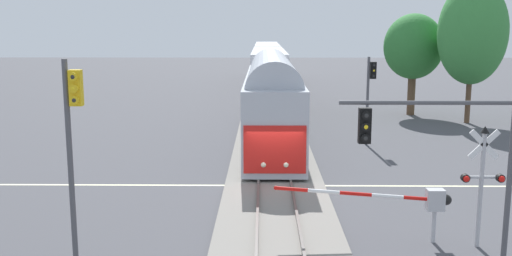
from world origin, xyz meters
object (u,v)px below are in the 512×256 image
Objects in this scene: maple_right_background at (472,33)px; oak_far_right at (413,47)px; crossing_gate_near at (416,200)px; crossing_signal_mast at (482,174)px; commuter_train at (269,74)px; traffic_signal_far_side at (370,86)px; traffic_signal_near_left at (73,132)px; traffic_signal_near_right at (461,139)px.

oak_far_right is at bearing 128.68° from maple_right_background.
maple_right_background reaches higher than crossing_gate_near.
crossing_signal_mast is 28.84m from oak_far_right.
commuter_train is at bearing 148.50° from oak_far_right.
maple_right_background is (8.23, 24.27, 4.18)m from crossing_signal_mast.
traffic_signal_far_side is (-0.55, 16.14, 1.13)m from crossing_signal_mast.
commuter_train is 7.51× the size of oak_far_right.
commuter_train is 5.87× the size of maple_right_background.
commuter_train is at bearing 143.11° from maple_right_background.
maple_right_background is at bearing -36.89° from commuter_train.
oak_far_right reaches higher than traffic_signal_far_side.
maple_right_background is (3.17, -3.95, 1.14)m from oak_far_right.
commuter_train is 35.83m from crossing_signal_mast.
traffic_signal_far_side is 12.35m from maple_right_background.
traffic_signal_near_left is (-12.26, -1.86, 1.67)m from crossing_signal_mast.
crossing_signal_mast is at bearing 8.62° from traffic_signal_near_left.
traffic_signal_near_left is 10.89m from traffic_signal_near_right.
crossing_gate_near is 2.21m from crossing_signal_mast.
crossing_gate_near is 28.98m from oak_far_right.
oak_far_right is 5.19m from maple_right_background.
maple_right_background reaches higher than traffic_signal_near_left.
traffic_signal_near_left is 0.76× the size of oak_far_right.
maple_right_background is at bearing 42.78° from traffic_signal_far_side.
maple_right_background reaches higher than crossing_signal_mast.
maple_right_background is at bearing 51.89° from traffic_signal_near_left.
traffic_signal_near_right is (0.57, -2.18, 2.47)m from crossing_gate_near.
crossing_signal_mast is 0.49× the size of oak_far_right.
crossing_gate_near is at bearing 104.58° from traffic_signal_near_right.
commuter_train is 11.38× the size of traffic_signal_near_right.
maple_right_background reaches higher than commuter_train.
crossing_signal_mast is 2.70m from traffic_signal_near_right.
traffic_signal_near_left is at bearing -98.98° from commuter_train.
oak_far_right is at bearing 65.07° from traffic_signal_far_side.
commuter_train is at bearing 107.00° from traffic_signal_far_side.
traffic_signal_near_left is 34.75m from oak_far_right.
oak_far_right is (5.62, 12.08, 1.91)m from traffic_signal_far_side.
oak_far_right is 0.78× the size of maple_right_background.
commuter_train is 13.71m from oak_far_right.
maple_right_background is (10.18, 23.87, 5.16)m from crossing_gate_near.
oak_far_right reaches higher than crossing_signal_mast.
traffic_signal_near_right is at bearing -92.64° from traffic_signal_far_side.
commuter_train is 9.92× the size of traffic_signal_near_left.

